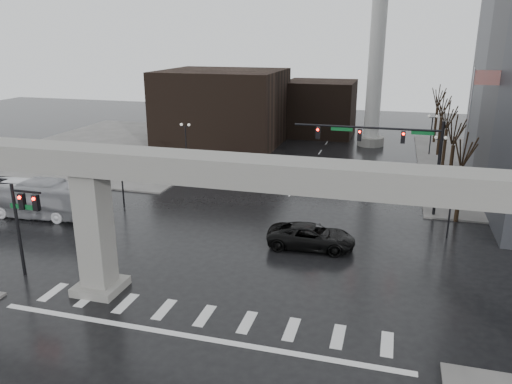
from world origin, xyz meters
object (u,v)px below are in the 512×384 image
at_px(signal_mast_arm, 392,145).
at_px(pickup_truck, 311,237).
at_px(far_car, 278,171).
at_px(city_bus, 32,198).

height_order(signal_mast_arm, pickup_truck, signal_mast_arm).
bearing_deg(far_car, city_bus, -143.48).
distance_m(signal_mast_arm, far_car, 14.71).
height_order(signal_mast_arm, city_bus, signal_mast_arm).
height_order(pickup_truck, city_bus, city_bus).
xyz_separation_m(signal_mast_arm, city_bus, (-28.50, -9.05, -4.25)).
bearing_deg(far_car, signal_mast_arm, -42.13).
bearing_deg(signal_mast_arm, far_car, 145.91).
distance_m(city_bus, far_car, 23.95).
xyz_separation_m(signal_mast_arm, far_car, (-11.44, 7.74, -5.05)).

